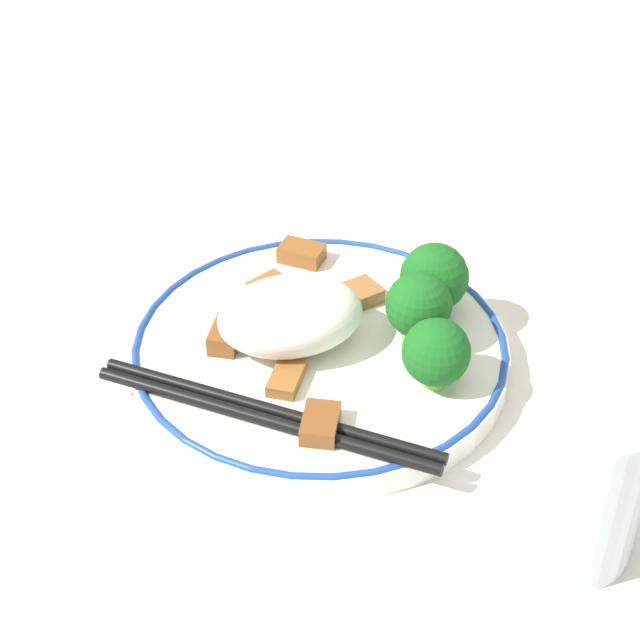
{
  "coord_description": "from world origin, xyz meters",
  "views": [
    {
      "loc": [
        -0.14,
        -0.53,
        0.47
      ],
      "look_at": [
        0.0,
        0.0,
        0.04
      ],
      "focal_mm": 60.0,
      "sensor_mm": 36.0,
      "label": 1
    }
  ],
  "objects_px": {
    "broccoli_back_left": "(436,353)",
    "drinking_glass": "(583,480)",
    "plate": "(320,352)",
    "broccoli_back_right": "(434,278)",
    "broccoli_back_center": "(419,307)",
    "chopsticks": "(267,414)"
  },
  "relations": [
    {
      "from": "plate",
      "to": "broccoli_back_right",
      "type": "relative_size",
      "value": 4.86
    },
    {
      "from": "broccoli_back_center",
      "to": "drinking_glass",
      "type": "height_order",
      "value": "drinking_glass"
    },
    {
      "from": "plate",
      "to": "chopsticks",
      "type": "height_order",
      "value": "chopsticks"
    },
    {
      "from": "chopsticks",
      "to": "drinking_glass",
      "type": "bearing_deg",
      "value": -40.74
    },
    {
      "from": "broccoli_back_right",
      "to": "chopsticks",
      "type": "xyz_separation_m",
      "value": [
        -0.13,
        -0.08,
        -0.02
      ]
    },
    {
      "from": "broccoli_back_left",
      "to": "broccoli_back_right",
      "type": "relative_size",
      "value": 0.93
    },
    {
      "from": "broccoli_back_center",
      "to": "broccoli_back_right",
      "type": "height_order",
      "value": "broccoli_back_center"
    },
    {
      "from": "broccoli_back_left",
      "to": "chopsticks",
      "type": "bearing_deg",
      "value": -177.71
    },
    {
      "from": "plate",
      "to": "drinking_glass",
      "type": "height_order",
      "value": "drinking_glass"
    },
    {
      "from": "broccoli_back_left",
      "to": "drinking_glass",
      "type": "bearing_deg",
      "value": -74.73
    },
    {
      "from": "broccoli_back_right",
      "to": "drinking_glass",
      "type": "height_order",
      "value": "drinking_glass"
    },
    {
      "from": "broccoli_back_left",
      "to": "broccoli_back_center",
      "type": "distance_m",
      "value": 0.04
    },
    {
      "from": "drinking_glass",
      "to": "chopsticks",
      "type": "bearing_deg",
      "value": 139.26
    },
    {
      "from": "broccoli_back_left",
      "to": "broccoli_back_right",
      "type": "bearing_deg",
      "value": 71.24
    },
    {
      "from": "drinking_glass",
      "to": "plate",
      "type": "bearing_deg",
      "value": 116.82
    },
    {
      "from": "plate",
      "to": "drinking_glass",
      "type": "bearing_deg",
      "value": -63.18
    },
    {
      "from": "broccoli_back_left",
      "to": "chopsticks",
      "type": "height_order",
      "value": "broccoli_back_left"
    },
    {
      "from": "broccoli_back_right",
      "to": "broccoli_back_center",
      "type": "bearing_deg",
      "value": -125.02
    },
    {
      "from": "broccoli_back_left",
      "to": "drinking_glass",
      "type": "relative_size",
      "value": 0.47
    },
    {
      "from": "plate",
      "to": "broccoli_back_right",
      "type": "xyz_separation_m",
      "value": [
        0.08,
        0.02,
        0.03
      ]
    },
    {
      "from": "plate",
      "to": "broccoli_back_right",
      "type": "bearing_deg",
      "value": 10.37
    },
    {
      "from": "broccoli_back_center",
      "to": "drinking_glass",
      "type": "bearing_deg",
      "value": -79.13
    }
  ]
}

